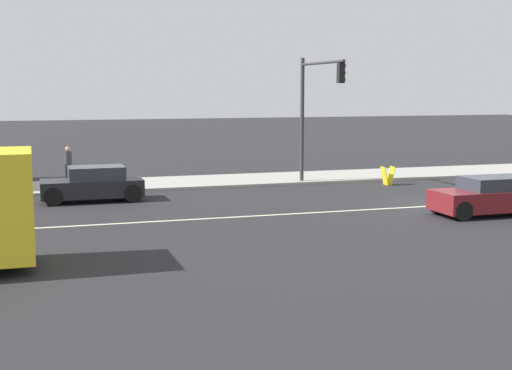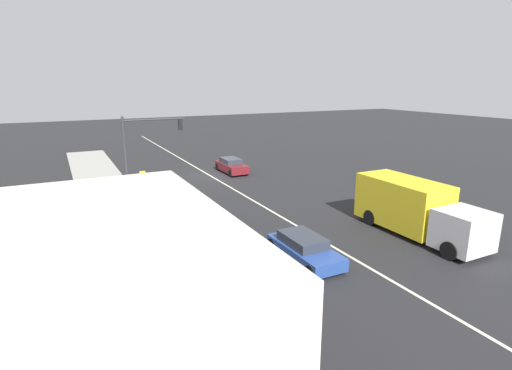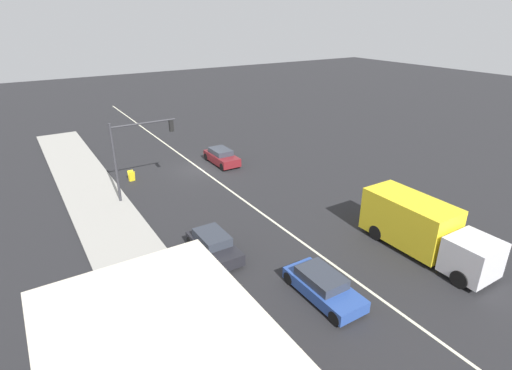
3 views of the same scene
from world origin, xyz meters
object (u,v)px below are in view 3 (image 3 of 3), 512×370
at_px(sedan_dark, 214,246).
at_px(coupe_blue, 323,286).
at_px(warning_aframe_sign, 132,176).
at_px(traffic_signal_main, 134,146).
at_px(delivery_truck, 422,228).
at_px(sedan_maroon, 222,157).
at_px(pedestrian, 129,275).

xyz_separation_m(sedan_dark, coupe_blue, (-2.80, 5.81, -0.06)).
xyz_separation_m(warning_aframe_sign, sedan_dark, (-0.75, 13.11, 0.23)).
xyz_separation_m(traffic_signal_main, warning_aframe_sign, (-0.38, -3.46, -3.47)).
bearing_deg(warning_aframe_sign, delivery_truck, 119.78).
bearing_deg(sedan_maroon, sedan_dark, 60.76).
height_order(traffic_signal_main, delivery_truck, traffic_signal_main).
height_order(pedestrian, sedan_dark, pedestrian).
xyz_separation_m(pedestrian, warning_aframe_sign, (-4.02, -13.79, -0.56)).
bearing_deg(delivery_truck, pedestrian, -18.65).
bearing_deg(sedan_maroon, pedestrian, 48.53).
height_order(pedestrian, delivery_truck, delivery_truck).
distance_m(warning_aframe_sign, sedan_dark, 13.14).
distance_m(delivery_truck, coupe_blue, 7.25).
bearing_deg(sedan_dark, sedan_maroon, -119.24).
bearing_deg(sedan_dark, traffic_signal_main, -83.35).
xyz_separation_m(traffic_signal_main, sedan_dark, (-1.12, 9.65, -3.25)).
distance_m(pedestrian, sedan_dark, 4.83).
relative_size(traffic_signal_main, delivery_truck, 0.75).
height_order(delivery_truck, sedan_dark, delivery_truck).
bearing_deg(delivery_truck, sedan_maroon, -81.41).
bearing_deg(delivery_truck, coupe_blue, 1.19).
bearing_deg(warning_aframe_sign, traffic_signal_main, 83.76).
relative_size(sedan_dark, coupe_blue, 0.92).
bearing_deg(pedestrian, traffic_signal_main, -109.42).
bearing_deg(warning_aframe_sign, sedan_dark, 93.26).
distance_m(sedan_dark, coupe_blue, 6.45).
height_order(warning_aframe_sign, coupe_blue, coupe_blue).
bearing_deg(warning_aframe_sign, coupe_blue, 100.61).
bearing_deg(traffic_signal_main, pedestrian, 70.58).
bearing_deg(traffic_signal_main, warning_aframe_sign, -96.24).
xyz_separation_m(sedan_maroon, coupe_blue, (4.40, 18.67, -0.05)).
relative_size(delivery_truck, coupe_blue, 1.80).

